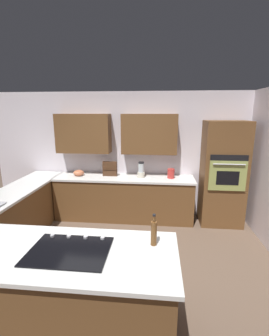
{
  "coord_description": "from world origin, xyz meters",
  "views": [
    {
      "loc": [
        -0.58,
        2.89,
        2.2
      ],
      "look_at": [
        -0.15,
        -1.39,
        1.17
      ],
      "focal_mm": 25.38,
      "sensor_mm": 36.0,
      "label": 1
    }
  ],
  "objects": [
    {
      "name": "lower_cabinets_side",
      "position": [
        1.82,
        -0.55,
        0.43
      ],
      "size": [
        0.6,
        2.9,
        0.86
      ],
      "primitive_type": "cube",
      "color": "brown",
      "rests_on": "ground"
    },
    {
      "name": "blender",
      "position": [
        -0.25,
        -1.74,
        1.04
      ],
      "size": [
        0.15,
        0.15,
        0.32
      ],
      "color": "beige",
      "rests_on": "countertop_back"
    },
    {
      "name": "ground_plane",
      "position": [
        0.0,
        0.0,
        0.0
      ],
      "size": [
        14.0,
        14.0,
        0.0
      ],
      "primitive_type": "plane",
      "color": "brown"
    },
    {
      "name": "island_base",
      "position": [
        0.24,
        0.95,
        0.43
      ],
      "size": [
        2.0,
        0.87,
        0.86
      ],
      "primitive_type": "cube",
      "color": "brown",
      "rests_on": "ground"
    },
    {
      "name": "wall_back",
      "position": [
        0.08,
        -2.04,
        1.43
      ],
      "size": [
        6.0,
        0.44,
        2.6
      ],
      "color": "silver",
      "rests_on": "ground"
    },
    {
      "name": "second_bottle",
      "position": [
        -0.56,
        0.75,
        1.04
      ],
      "size": [
        0.06,
        0.06,
        0.33
      ],
      "color": "brown",
      "rests_on": "island_top"
    },
    {
      "name": "mixing_bowl",
      "position": [
        1.05,
        -1.74,
        0.96
      ],
      "size": [
        0.22,
        0.22,
        0.12
      ],
      "primitive_type": "ellipsoid",
      "color": "#CC724C",
      "rests_on": "countertop_back"
    },
    {
      "name": "spice_rack",
      "position": [
        0.4,
        -1.8,
        1.05
      ],
      "size": [
        0.29,
        0.11,
        0.3
      ],
      "color": "#472B19",
      "rests_on": "countertop_back"
    },
    {
      "name": "countertop_back",
      "position": [
        0.1,
        -1.72,
        0.88
      ],
      "size": [
        2.84,
        0.64,
        0.04
      ],
      "primitive_type": "cube",
      "color": "silver",
      "rests_on": "lower_cabinets_back"
    },
    {
      "name": "kettle",
      "position": [
        -0.85,
        -1.74,
        0.99
      ],
      "size": [
        0.14,
        0.14,
        0.19
      ],
      "primitive_type": "cylinder",
      "color": "red",
      "rests_on": "countertop_back"
    },
    {
      "name": "lower_cabinets_back",
      "position": [
        0.1,
        -1.72,
        0.43
      ],
      "size": [
        2.8,
        0.6,
        0.86
      ],
      "primitive_type": "cube",
      "color": "brown",
      "rests_on": "ground"
    },
    {
      "name": "cooktop",
      "position": [
        0.24,
        0.94,
        0.91
      ],
      "size": [
        0.76,
        0.56,
        0.03
      ],
      "color": "black",
      "rests_on": "island_top"
    },
    {
      "name": "island_top",
      "position": [
        0.24,
        0.95,
        0.88
      ],
      "size": [
        2.08,
        0.95,
        0.04
      ],
      "primitive_type": "cube",
      "color": "silver",
      "rests_on": "island_base"
    },
    {
      "name": "wall_oven",
      "position": [
        -1.85,
        -1.72,
        1.02
      ],
      "size": [
        0.8,
        0.66,
        2.04
      ],
      "color": "brown",
      "rests_on": "ground"
    },
    {
      "name": "countertop_side",
      "position": [
        1.82,
        -0.55,
        0.88
      ],
      "size": [
        0.64,
        2.94,
        0.04
      ],
      "primitive_type": "cube",
      "color": "silver",
      "rests_on": "lower_cabinets_side"
    }
  ]
}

